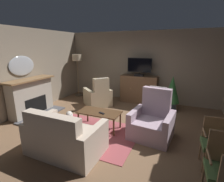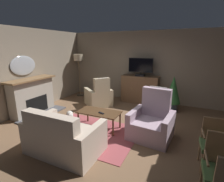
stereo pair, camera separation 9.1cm
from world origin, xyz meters
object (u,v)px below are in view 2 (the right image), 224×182
(wall_mirror_oval, at_px, (23,66))
(side_chair_nearest_door, at_px, (222,168))
(coffee_table, at_px, (99,113))
(tv_remote, at_px, (101,113))
(side_chair_tucked_against_wall, at_px, (216,143))
(fireplace, at_px, (33,97))
(potted_plant_on_hearth_side, at_px, (173,92))
(cat, at_px, (70,115))
(floor_lamp, at_px, (79,61))
(armchair_near_window, at_px, (152,123))
(tv_cabinet, at_px, (140,90))
(sofa_floral, at_px, (63,138))
(armchair_in_far_corner, at_px, (99,97))
(television, at_px, (140,67))

(wall_mirror_oval, height_order, side_chair_nearest_door, wall_mirror_oval)
(coffee_table, distance_m, side_chair_nearest_door, 2.87)
(tv_remote, distance_m, side_chair_tucked_against_wall, 2.53)
(fireplace, relative_size, potted_plant_on_hearth_side, 1.35)
(potted_plant_on_hearth_side, xyz_separation_m, cat, (-2.75, -1.93, -0.55))
(coffee_table, xyz_separation_m, floor_lamp, (-2.31, 2.39, 1.08))
(floor_lamp, bearing_deg, cat, -61.80)
(armchair_near_window, distance_m, side_chair_tucked_against_wall, 1.41)
(coffee_table, xyz_separation_m, potted_plant_on_hearth_side, (1.62, 2.12, 0.24))
(tv_cabinet, distance_m, side_chair_nearest_door, 4.38)
(potted_plant_on_hearth_side, bearing_deg, sofa_floral, -117.49)
(side_chair_nearest_door, distance_m, floor_lamp, 6.16)
(fireplace, xyz_separation_m, armchair_near_window, (3.80, 0.14, -0.20))
(tv_remote, height_order, floor_lamp, floor_lamp)
(floor_lamp, bearing_deg, wall_mirror_oval, -99.05)
(wall_mirror_oval, distance_m, tv_cabinet, 4.13)
(floor_lamp, bearing_deg, armchair_in_far_corner, -29.52)
(television, height_order, armchair_in_far_corner, television)
(cat, bearing_deg, coffee_table, -9.42)
(floor_lamp, bearing_deg, potted_plant_on_hearth_side, -3.91)
(coffee_table, bearing_deg, fireplace, 179.73)
(tv_remote, distance_m, cat, 1.33)
(cat, bearing_deg, armchair_in_far_corner, 80.67)
(fireplace, bearing_deg, sofa_floral, -28.70)
(fireplace, relative_size, coffee_table, 1.46)
(television, bearing_deg, coffee_table, -98.24)
(wall_mirror_oval, bearing_deg, tv_remote, -1.92)
(television, bearing_deg, tv_remote, -95.56)
(tv_cabinet, distance_m, armchair_in_far_corner, 1.62)
(coffee_table, relative_size, tv_remote, 6.59)
(fireplace, relative_size, cat, 3.03)
(side_chair_nearest_door, relative_size, floor_lamp, 0.54)
(tv_cabinet, distance_m, television, 0.91)
(coffee_table, distance_m, floor_lamp, 3.50)
(floor_lamp, bearing_deg, television, 2.96)
(fireplace, relative_size, television, 1.78)
(coffee_table, bearing_deg, floor_lamp, 134.09)
(armchair_near_window, xyz_separation_m, floor_lamp, (-3.67, 2.23, 1.15))
(tv_remote, height_order, side_chair_tucked_against_wall, side_chair_tucked_against_wall)
(wall_mirror_oval, distance_m, side_chair_nearest_door, 5.53)
(sofa_floral, distance_m, floor_lamp, 4.40)
(fireplace, distance_m, tv_cabinet, 3.81)
(cat, distance_m, floor_lamp, 2.86)
(tv_cabinet, distance_m, floor_lamp, 2.87)
(fireplace, height_order, floor_lamp, floor_lamp)
(wall_mirror_oval, xyz_separation_m, armchair_near_window, (4.05, 0.14, -1.20))
(fireplace, height_order, television, television)
(armchair_in_far_corner, bearing_deg, tv_remote, -58.74)
(floor_lamp, bearing_deg, fireplace, -93.14)
(coffee_table, bearing_deg, television, 81.76)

